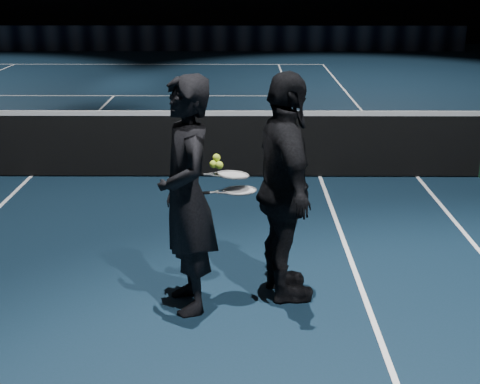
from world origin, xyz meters
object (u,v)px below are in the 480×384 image
object	(u,v)px
player_b	(285,189)
racket_upper	(233,175)
tennis_balls	(216,163)
player_a	(187,196)
racket_lower	(240,190)

from	to	relation	value
player_b	racket_upper	size ratio (longest dim) A/B	2.96
player_b	tennis_balls	xyz separation A→B (m)	(-0.58, -0.13, 0.27)
player_a	player_b	size ratio (longest dim) A/B	1.00
racket_upper	tennis_balls	distance (m)	0.20
racket_upper	tennis_balls	bearing A→B (deg)	-170.43
player_a	player_b	distance (m)	0.85
racket_lower	racket_upper	world-z (taller)	racket_upper
racket_lower	racket_upper	size ratio (longest dim) A/B	1.00
player_a	racket_upper	distance (m)	0.43
player_a	racket_lower	size ratio (longest dim) A/B	2.96
player_a	racket_upper	world-z (taller)	player_a
player_a	racket_upper	xyz separation A→B (m)	(0.38, 0.13, 0.15)
racket_lower	tennis_balls	distance (m)	0.32
player_b	racket_lower	size ratio (longest dim) A/B	2.96
racket_lower	tennis_balls	bearing A→B (deg)	178.53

